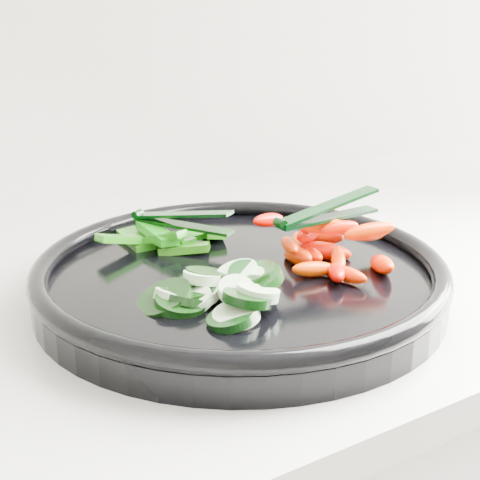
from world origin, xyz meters
TOP-DOWN VIEW (x-y plane):
  - veggie_tray at (-0.14, 1.62)m, footprint 0.47×0.47m
  - cucumber_pile at (-0.20, 1.57)m, footprint 0.13×0.12m
  - carrot_pile at (-0.06, 1.59)m, footprint 0.12×0.15m
  - pepper_pile at (-0.17, 1.71)m, footprint 0.14×0.10m
  - tong_carrot at (-0.06, 1.59)m, footprint 0.11×0.02m
  - tong_pepper at (-0.16, 1.71)m, footprint 0.07×0.10m

SIDE VIEW (x-z plane):
  - veggie_tray at x=-0.14m, z-range 0.93..0.97m
  - pepper_pile at x=-0.17m, z-range 0.94..0.98m
  - cucumber_pile at x=-0.20m, z-range 0.94..0.98m
  - carrot_pile at x=-0.06m, z-range 0.94..1.00m
  - tong_pepper at x=-0.16m, z-range 0.97..0.99m
  - tong_carrot at x=-0.06m, z-range 0.99..1.02m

